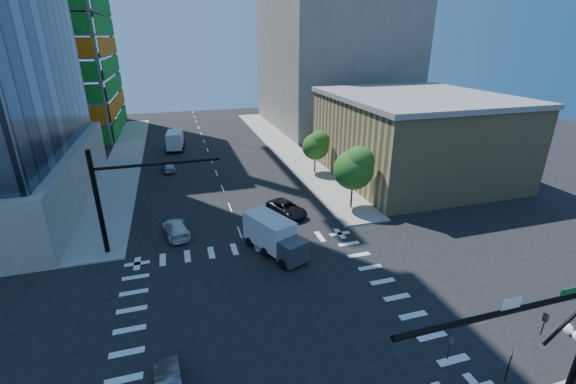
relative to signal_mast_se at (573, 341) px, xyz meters
name	(u,v)px	position (x,y,z in m)	size (l,w,h in m)	color
ground	(271,312)	(-10.60, 11.50, -5.01)	(160.00, 160.00, 0.00)	black
road_markings	(271,312)	(-10.60, 11.50, -5.00)	(20.00, 20.00, 0.01)	silver
sidewalk_ne	(284,147)	(1.90, 51.50, -4.93)	(5.00, 60.00, 0.15)	#9A9691
sidewalk_nw	(125,160)	(-23.10, 51.50, -4.93)	(5.00, 60.00, 0.15)	#9A9691
commercial_building	(414,136)	(14.40, 33.50, 0.31)	(20.50, 22.50, 10.60)	#9A8759
bg_building_ne	(332,55)	(16.40, 66.50, 8.99)	(24.00, 30.00, 28.00)	slate
signal_mast_se	(573,341)	(0.00, 0.00, 0.00)	(10.51, 2.48, 9.00)	black
signal_mast_nw	(116,192)	(-20.60, 23.00, 0.49)	(10.20, 0.40, 9.00)	black
tree_south	(355,167)	(2.03, 25.40, -0.32)	(4.16, 4.16, 6.82)	#382316
tree_north	(317,145)	(2.33, 37.40, -1.02)	(3.54, 3.52, 5.78)	#382316
no_parking_sign	(510,361)	(0.10, 2.50, -3.63)	(0.30, 0.06, 2.20)	black
car_nb_far	(287,208)	(-5.17, 26.01, -4.32)	(2.30, 4.98, 1.38)	black
car_sb_near	(176,228)	(-16.34, 24.65, -4.32)	(1.94, 4.77, 1.39)	silver
car_sb_mid	(168,167)	(-16.84, 44.21, -4.35)	(1.56, 3.88, 1.32)	#A2A4A9
car_sb_cross	(168,383)	(-17.22, 6.95, -4.39)	(1.30, 3.74, 1.23)	#58575D
box_truck_near	(276,239)	(-8.24, 18.78, -3.66)	(4.56, 6.32, 3.05)	black
box_truck_far	(176,141)	(-15.48, 55.67, -3.64)	(3.14, 6.15, 3.10)	black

